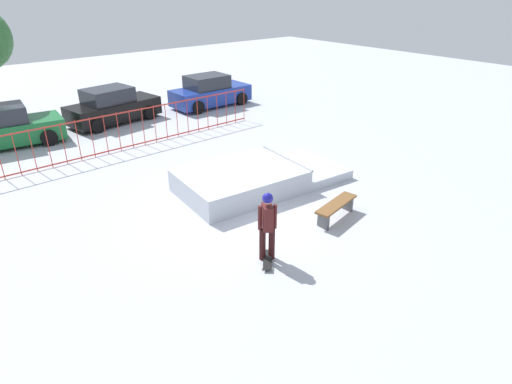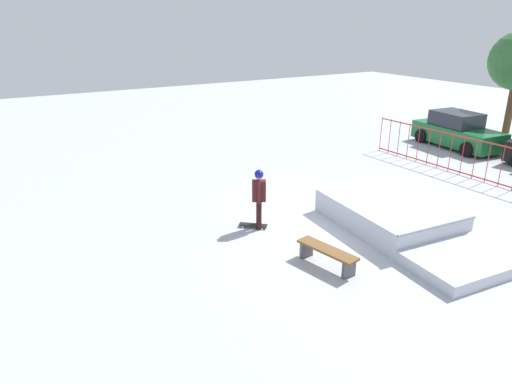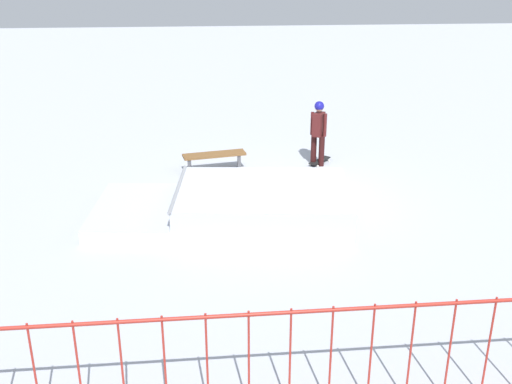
# 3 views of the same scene
# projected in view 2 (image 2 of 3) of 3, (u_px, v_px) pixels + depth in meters

# --- Properties ---
(ground_plane) EXTENTS (60.00, 60.00, 0.00)m
(ground_plane) POSITION_uv_depth(u_px,v_px,m) (345.00, 225.00, 13.28)
(ground_plane) COLOR #B2B7C1
(skate_ramp) EXTENTS (5.60, 3.06, 0.74)m
(skate_ramp) POSITION_uv_depth(u_px,v_px,m) (399.00, 221.00, 12.78)
(skate_ramp) COLOR silver
(skate_ramp) RESTS_ON ground
(skater) EXTENTS (0.39, 0.44, 1.73)m
(skater) POSITION_uv_depth(u_px,v_px,m) (259.00, 195.00, 12.75)
(skater) COLOR black
(skater) RESTS_ON ground
(skateboard) EXTENTS (0.68, 0.73, 0.09)m
(skateboard) POSITION_uv_depth(u_px,v_px,m) (253.00, 225.00, 13.09)
(skateboard) COLOR black
(skateboard) RESTS_ON ground
(perimeter_fence) EXTENTS (10.78, 0.34, 1.50)m
(perimeter_fence) POSITION_uv_depth(u_px,v_px,m) (495.00, 164.00, 16.28)
(perimeter_fence) COLOR #B22D23
(perimeter_fence) RESTS_ON ground
(park_bench) EXTENTS (1.65, 0.71, 0.48)m
(park_bench) POSITION_uv_depth(u_px,v_px,m) (327.00, 253.00, 10.92)
(park_bench) COLOR brown
(park_bench) RESTS_ON ground
(parked_car_green) EXTENTS (4.25, 2.24, 1.60)m
(parked_car_green) POSITION_uv_depth(u_px,v_px,m) (457.00, 132.00, 21.09)
(parked_car_green) COLOR #196B33
(parked_car_green) RESTS_ON ground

